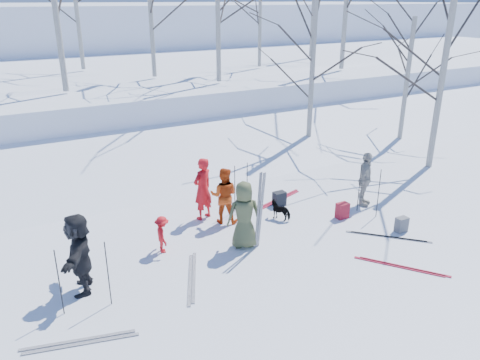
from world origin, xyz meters
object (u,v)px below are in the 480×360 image
dog (281,210)px  backpack_grey (401,225)px  skier_olive_center (244,215)px  skier_red_seated (162,234)px  skier_cream_east (365,179)px  backpack_dark (279,199)px  skier_redor_behind (224,195)px  skier_grey_west (79,253)px  skier_red_north (203,189)px  backpack_red (342,211)px

dog → backpack_grey: bearing=103.8°
skier_olive_center → skier_red_seated: bearing=-4.6°
skier_olive_center → skier_cream_east: skier_olive_center is taller
skier_cream_east → dog: 2.60m
skier_cream_east → dog: (-2.51, 0.39, -0.52)m
dog → backpack_dark: dog is taller
skier_olive_center → backpack_grey: bearing=178.0°
skier_redor_behind → skier_cream_east: skier_cream_east is taller
skier_grey_west → skier_red_north: bearing=134.6°
backpack_dark → skier_cream_east: bearing=-28.4°
backpack_grey → backpack_red: bearing=120.1°
skier_olive_center → backpack_red: 3.08m
skier_olive_center → backpack_red: size_ratio=3.83×
skier_grey_west → dog: size_ratio=2.83×
backpack_grey → backpack_dark: bearing=122.2°
dog → backpack_red: dog is taller
skier_grey_west → skier_cream_east: bearing=110.0°
skier_olive_center → skier_redor_behind: bearing=-81.1°
skier_grey_west → backpack_grey: bearing=97.2°
backpack_red → skier_cream_east: bearing=18.9°
skier_grey_west → backpack_dark: size_ratio=4.15×
skier_red_north → backpack_red: 3.73m
skier_red_north → skier_redor_behind: (0.38, -0.46, -0.09)m
skier_olive_center → skier_grey_west: 3.67m
skier_cream_east → backpack_red: (-1.07, -0.37, -0.56)m
dog → skier_red_seated: bearing=-30.7°
skier_redor_behind → dog: size_ratio=2.52×
skier_redor_behind → skier_cream_east: bearing=-158.6°
skier_red_seated → skier_cream_east: 5.85m
skier_cream_east → backpack_red: 1.26m
skier_redor_behind → backpack_red: bearing=-169.9°
skier_red_seated → backpack_red: skier_red_seated is taller
skier_olive_center → backpack_dark: skier_olive_center is taller
skier_red_north → backpack_red: size_ratio=3.97×
dog → backpack_red: 1.63m
backpack_grey → skier_olive_center: bearing=161.3°
skier_redor_behind → backpack_red: 3.17m
skier_olive_center → backpack_dark: bearing=-126.1°
skier_olive_center → skier_cream_east: (4.09, 0.41, -0.03)m
skier_redor_behind → skier_cream_east: 4.02m
skier_olive_center → backpack_red: (3.02, 0.05, -0.59)m
skier_olive_center → backpack_red: bearing=-162.5°
dog → skier_cream_east: bearing=138.3°
skier_red_seated → skier_redor_behind: bearing=-60.6°
skier_red_seated → skier_grey_west: 2.07m
skier_red_north → backpack_dark: (2.21, -0.30, -0.63)m
skier_cream_east → backpack_dark: (-2.07, 1.12, -0.57)m
skier_grey_west → dog: 5.33m
skier_olive_center → backpack_grey: (3.79, -1.28, -0.61)m
skier_redor_behind → backpack_dark: skier_redor_behind is taller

